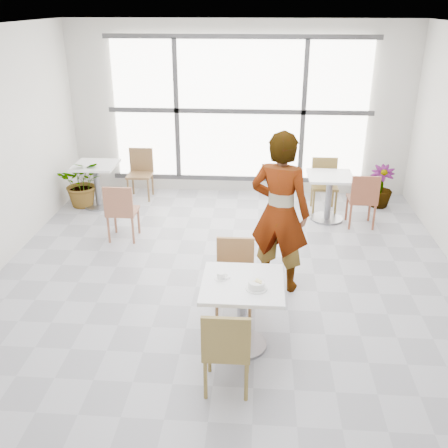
# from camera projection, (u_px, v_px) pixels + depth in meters

# --- Properties ---
(floor) EXTENTS (7.00, 7.00, 0.00)m
(floor) POSITION_uv_depth(u_px,v_px,m) (226.00, 288.00, 6.28)
(floor) COLOR #9E9EA5
(floor) RESTS_ON ground
(ceiling) EXTENTS (7.00, 7.00, 0.00)m
(ceiling) POSITION_uv_depth(u_px,v_px,m) (226.00, 29.00, 5.07)
(ceiling) COLOR white
(ceiling) RESTS_ON ground
(wall_back) EXTENTS (6.00, 0.00, 6.00)m
(wall_back) POSITION_uv_depth(u_px,v_px,m) (240.00, 110.00, 8.87)
(wall_back) COLOR silver
(wall_back) RESTS_ON ground
(wall_front) EXTENTS (6.00, 0.00, 6.00)m
(wall_front) POSITION_uv_depth(u_px,v_px,m) (177.00, 394.00, 2.48)
(wall_front) COLOR silver
(wall_front) RESTS_ON ground
(window) EXTENTS (4.60, 0.07, 2.52)m
(window) POSITION_uv_depth(u_px,v_px,m) (240.00, 111.00, 8.81)
(window) COLOR white
(window) RESTS_ON ground
(main_table) EXTENTS (0.80, 0.80, 0.75)m
(main_table) POSITION_uv_depth(u_px,v_px,m) (242.00, 302.00, 5.03)
(main_table) COLOR white
(main_table) RESTS_ON ground
(chair_near) EXTENTS (0.42, 0.42, 0.87)m
(chair_near) POSITION_uv_depth(u_px,v_px,m) (227.00, 346.00, 4.42)
(chair_near) COLOR olive
(chair_near) RESTS_ON ground
(chair_far) EXTENTS (0.42, 0.42, 0.87)m
(chair_far) POSITION_uv_depth(u_px,v_px,m) (235.00, 272.00, 5.63)
(chair_far) COLOR #9E6B3D
(chair_far) RESTS_ON ground
(oatmeal_bowl) EXTENTS (0.21, 0.21, 0.09)m
(oatmeal_bowl) POSITION_uv_depth(u_px,v_px,m) (257.00, 285.00, 4.81)
(oatmeal_bowl) COLOR white
(oatmeal_bowl) RESTS_ON main_table
(coffee_cup) EXTENTS (0.16, 0.13, 0.07)m
(coffee_cup) POSITION_uv_depth(u_px,v_px,m) (221.00, 276.00, 4.99)
(coffee_cup) COLOR white
(coffee_cup) RESTS_ON main_table
(person) EXTENTS (0.83, 0.67, 1.96)m
(person) POSITION_uv_depth(u_px,v_px,m) (280.00, 213.00, 5.95)
(person) COLOR black
(person) RESTS_ON ground
(bg_table_left) EXTENTS (0.70, 0.70, 0.75)m
(bg_table_left) POSITION_uv_depth(u_px,v_px,m) (97.00, 179.00, 8.60)
(bg_table_left) COLOR white
(bg_table_left) RESTS_ON ground
(bg_table_right) EXTENTS (0.70, 0.70, 0.75)m
(bg_table_right) POSITION_uv_depth(u_px,v_px,m) (329.00, 191.00, 8.06)
(bg_table_right) COLOR white
(bg_table_right) RESTS_ON ground
(bg_chair_left_near) EXTENTS (0.42, 0.42, 0.87)m
(bg_chair_left_near) POSITION_uv_depth(u_px,v_px,m) (121.00, 209.00, 7.33)
(bg_chair_left_near) COLOR #A26449
(bg_chair_left_near) RESTS_ON ground
(bg_chair_left_far) EXTENTS (0.42, 0.42, 0.87)m
(bg_chair_left_far) POSITION_uv_depth(u_px,v_px,m) (141.00, 170.00, 9.02)
(bg_chair_left_far) COLOR brown
(bg_chair_left_far) RESTS_ON ground
(bg_chair_right_near) EXTENTS (0.42, 0.42, 0.87)m
(bg_chair_right_near) POSITION_uv_depth(u_px,v_px,m) (363.00, 197.00, 7.77)
(bg_chair_right_near) COLOR brown
(bg_chair_right_near) RESTS_ON ground
(bg_chair_right_far) EXTENTS (0.42, 0.42, 0.87)m
(bg_chair_right_far) POSITION_uv_depth(u_px,v_px,m) (324.00, 181.00, 8.47)
(bg_chair_right_far) COLOR olive
(bg_chair_right_far) RESTS_ON ground
(plant_left) EXTENTS (0.86, 0.78, 0.84)m
(plant_left) POSITION_uv_depth(u_px,v_px,m) (83.00, 183.00, 8.64)
(plant_left) COLOR #347036
(plant_left) RESTS_ON ground
(plant_right) EXTENTS (0.49, 0.49, 0.72)m
(plant_right) POSITION_uv_depth(u_px,v_px,m) (381.00, 186.00, 8.63)
(plant_right) COLOR #57793D
(plant_right) RESTS_ON ground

